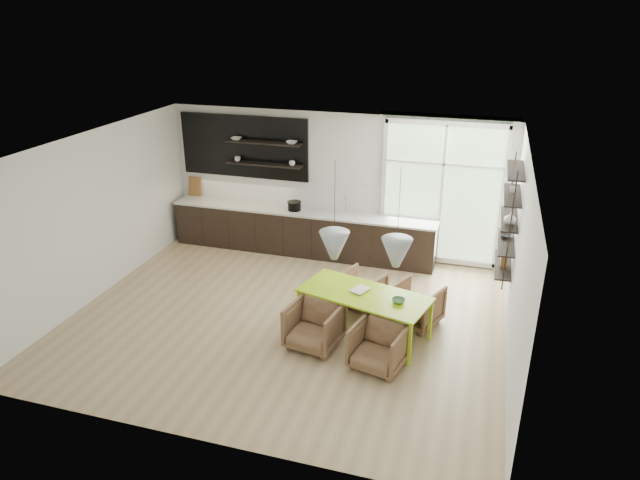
{
  "coord_description": "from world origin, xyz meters",
  "views": [
    {
      "loc": [
        2.91,
        -7.76,
        4.89
      ],
      "look_at": [
        0.41,
        0.6,
        1.23
      ],
      "focal_mm": 32.0,
      "sensor_mm": 36.0,
      "label": 1
    }
  ],
  "objects_px": {
    "dining_table": "(364,296)",
    "wire_stool": "(309,307)",
    "armchair_back_left": "(363,289)",
    "armchair_front_left": "(314,326)",
    "armchair_back_right": "(416,305)",
    "armchair_front_right": "(379,346)"
  },
  "relations": [
    {
      "from": "armchair_front_left",
      "to": "wire_stool",
      "type": "height_order",
      "value": "armchair_front_left"
    },
    {
      "from": "armchair_back_left",
      "to": "armchair_back_right",
      "type": "height_order",
      "value": "armchair_back_right"
    },
    {
      "from": "dining_table",
      "to": "wire_stool",
      "type": "height_order",
      "value": "dining_table"
    },
    {
      "from": "armchair_back_left",
      "to": "wire_stool",
      "type": "height_order",
      "value": "armchair_back_left"
    },
    {
      "from": "armchair_back_right",
      "to": "armchair_front_right",
      "type": "bearing_deg",
      "value": 98.37
    },
    {
      "from": "dining_table",
      "to": "armchair_back_right",
      "type": "relative_size",
      "value": 2.91
    },
    {
      "from": "armchair_back_right",
      "to": "armchair_front_left",
      "type": "height_order",
      "value": "armchair_front_left"
    },
    {
      "from": "armchair_back_right",
      "to": "armchair_front_right",
      "type": "height_order",
      "value": "same"
    },
    {
      "from": "armchair_back_left",
      "to": "armchair_front_right",
      "type": "height_order",
      "value": "armchair_front_right"
    },
    {
      "from": "armchair_back_left",
      "to": "armchair_front_left",
      "type": "bearing_deg",
      "value": 91.84
    },
    {
      "from": "dining_table",
      "to": "armchair_front_left",
      "type": "height_order",
      "value": "dining_table"
    },
    {
      "from": "armchair_back_right",
      "to": "armchair_front_left",
      "type": "xyz_separation_m",
      "value": [
        -1.39,
        -1.12,
        0.02
      ]
    },
    {
      "from": "dining_table",
      "to": "armchair_front_left",
      "type": "relative_size",
      "value": 2.78
    },
    {
      "from": "dining_table",
      "to": "armchair_back_right",
      "type": "height_order",
      "value": "dining_table"
    },
    {
      "from": "wire_stool",
      "to": "dining_table",
      "type": "bearing_deg",
      "value": -6.23
    },
    {
      "from": "armchair_back_right",
      "to": "armchair_front_right",
      "type": "xyz_separation_m",
      "value": [
        -0.35,
        -1.36,
        0.0
      ]
    },
    {
      "from": "dining_table",
      "to": "wire_stool",
      "type": "distance_m",
      "value": 1.02
    },
    {
      "from": "wire_stool",
      "to": "armchair_front_left",
      "type": "bearing_deg",
      "value": -65.55
    },
    {
      "from": "armchair_front_left",
      "to": "wire_stool",
      "type": "bearing_deg",
      "value": 124.38
    },
    {
      "from": "armchair_back_left",
      "to": "armchair_back_right",
      "type": "relative_size",
      "value": 0.92
    },
    {
      "from": "dining_table",
      "to": "armchair_back_left",
      "type": "relative_size",
      "value": 3.16
    },
    {
      "from": "armchair_front_left",
      "to": "armchair_front_right",
      "type": "bearing_deg",
      "value": -3.19
    }
  ]
}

